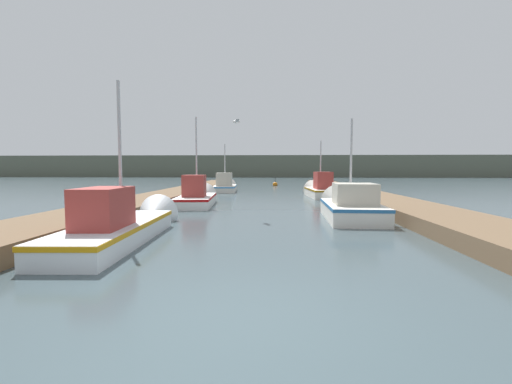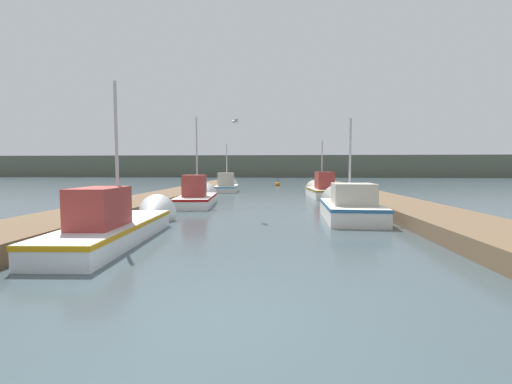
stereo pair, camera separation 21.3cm
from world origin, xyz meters
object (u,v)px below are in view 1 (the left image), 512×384
fishing_boat_2 (198,197)px  mooring_piling_0 (327,183)px  fishing_boat_1 (349,206)px  seagull_lead (236,122)px  mooring_piling_1 (316,181)px  fishing_boat_3 (320,189)px  fishing_boat_4 (225,186)px  channel_buoy (275,184)px  fishing_boat_0 (127,223)px

fishing_boat_2 → mooring_piling_0: fishing_boat_2 is taller
fishing_boat_1 → seagull_lead: (-4.21, 0.25, 3.16)m
fishing_boat_1 → mooring_piling_1: bearing=88.7°
fishing_boat_1 → mooring_piling_0: fishing_boat_1 is taller
fishing_boat_3 → fishing_boat_4: 8.32m
mooring_piling_1 → channel_buoy: bearing=145.0°
channel_buoy → mooring_piling_0: bearing=-65.7°
fishing_boat_1 → fishing_boat_4: fishing_boat_4 is taller
mooring_piling_1 → channel_buoy: 4.76m
fishing_boat_2 → fishing_boat_3: bearing=31.9°
mooring_piling_0 → fishing_boat_1: bearing=-95.4°
fishing_boat_4 → seagull_lead: (2.41, -13.86, 3.15)m
fishing_boat_1 → mooring_piling_1: 20.08m
fishing_boat_3 → channel_buoy: 13.73m
mooring_piling_0 → channel_buoy: bearing=114.3°
fishing_boat_3 → seagull_lead: 10.55m
fishing_boat_3 → mooring_piling_0: size_ratio=3.64×
fishing_boat_0 → mooring_piling_1: fishing_boat_0 is taller
fishing_boat_2 → fishing_boat_1: bearing=-37.6°
fishing_boat_1 → fishing_boat_3: 9.32m
fishing_boat_2 → seagull_lead: size_ratio=9.48×
fishing_boat_2 → mooring_piling_1: bearing=58.6°
fishing_boat_4 → channel_buoy: (3.99, 8.65, -0.28)m
mooring_piling_0 → channel_buoy: (-3.95, 8.75, -0.54)m
fishing_boat_2 → fishing_boat_3: 8.48m
fishing_boat_0 → fishing_boat_4: bearing=87.3°
fishing_boat_0 → fishing_boat_4: (0.02, 18.16, 0.05)m
mooring_piling_1 → seagull_lead: bearing=-105.4°
fishing_boat_1 → channel_buoy: 22.91m
fishing_boat_4 → mooring_piling_1: size_ratio=4.03×
fishing_boat_1 → fishing_boat_3: size_ratio=0.96×
fishing_boat_2 → seagull_lead: fishing_boat_2 is taller
fishing_boat_0 → mooring_piling_1: bearing=69.2°
fishing_boat_2 → mooring_piling_1: size_ratio=4.40×
fishing_boat_1 → fishing_boat_4: 15.59m
fishing_boat_1 → fishing_boat_2: size_ratio=0.90×
fishing_boat_1 → fishing_boat_4: (-6.63, 14.11, 0.01)m
fishing_boat_0 → seagull_lead: fishing_boat_0 is taller
fishing_boat_2 → seagull_lead: 5.63m
fishing_boat_2 → seagull_lead: (2.39, -3.97, 3.19)m
fishing_boat_2 → mooring_piling_0: 12.60m
fishing_boat_3 → mooring_piling_0: 4.83m
fishing_boat_3 → seagull_lead: seagull_lead is taller
fishing_boat_4 → fishing_boat_2: bearing=-94.0°
fishing_boat_3 → mooring_piling_0: bearing=72.8°
fishing_boat_1 → seagull_lead: size_ratio=8.57×
mooring_piling_1 → fishing_boat_0: bearing=-108.1°
fishing_boat_2 → channel_buoy: fishing_boat_2 is taller
fishing_boat_0 → channel_buoy: fishing_boat_0 is taller
fishing_boat_2 → mooring_piling_0: bearing=46.0°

